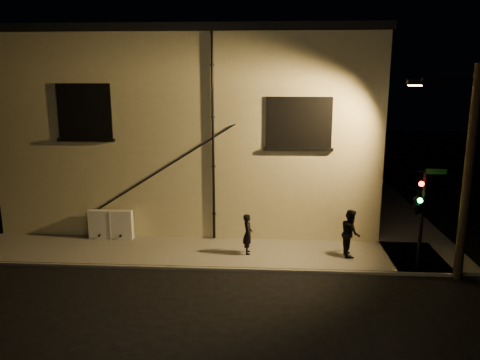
# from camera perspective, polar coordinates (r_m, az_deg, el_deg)

# --- Properties ---
(ground) EXTENTS (90.00, 90.00, 0.00)m
(ground) POSITION_cam_1_polar(r_m,az_deg,el_deg) (16.98, 1.84, -10.99)
(ground) COLOR black
(sidewalk) EXTENTS (21.00, 16.00, 0.12)m
(sidewalk) POSITION_cam_1_polar(r_m,az_deg,el_deg) (21.07, 5.56, -6.11)
(sidewalk) COLOR slate
(sidewalk) RESTS_ON ground
(building) EXTENTS (16.20, 12.23, 8.80)m
(building) POSITION_cam_1_polar(r_m,az_deg,el_deg) (24.91, -4.40, 7.04)
(building) COLOR beige
(building) RESTS_ON ground
(utility_cabinet) EXTENTS (1.84, 0.31, 1.21)m
(utility_cabinet) POSITION_cam_1_polar(r_m,az_deg,el_deg) (20.33, -15.47, -5.25)
(utility_cabinet) COLOR white
(utility_cabinet) RESTS_ON sidewalk
(pedestrian_a) EXTENTS (0.44, 0.61, 1.56)m
(pedestrian_a) POSITION_cam_1_polar(r_m,az_deg,el_deg) (17.93, 0.95, -6.59)
(pedestrian_a) COLOR black
(pedestrian_a) RESTS_ON sidewalk
(pedestrian_b) EXTENTS (0.69, 0.88, 1.80)m
(pedestrian_b) POSITION_cam_1_polar(r_m,az_deg,el_deg) (18.17, 13.31, -6.29)
(pedestrian_b) COLOR black
(pedestrian_b) RESTS_ON sidewalk
(traffic_signal) EXTENTS (1.36, 2.13, 3.60)m
(traffic_signal) POSITION_cam_1_polar(r_m,az_deg,el_deg) (17.09, 20.87, -2.64)
(traffic_signal) COLOR black
(traffic_signal) RESTS_ON sidewalk
(streetlamp_pole) EXTENTS (2.02, 1.39, 7.17)m
(streetlamp_pole) POSITION_cam_1_polar(r_m,az_deg,el_deg) (16.98, 25.72, 1.22)
(streetlamp_pole) COLOR black
(streetlamp_pole) RESTS_ON ground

